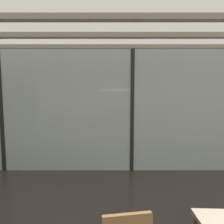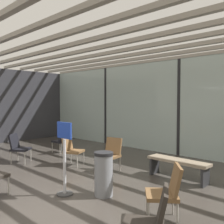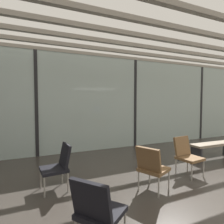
{
  "view_description": "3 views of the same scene",
  "coord_description": "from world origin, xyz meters",
  "px_view_note": "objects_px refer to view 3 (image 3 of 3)",
  "views": [
    {
      "loc": [
        -0.54,
        0.99,
        1.95
      ],
      "look_at": [
        -0.54,
        6.89,
        1.48
      ],
      "focal_mm": 25.1,
      "sensor_mm": 36.0,
      "label": 1
    },
    {
      "loc": [
        4.14,
        -2.51,
        1.86
      ],
      "look_at": [
        -1.89,
        3.87,
        1.46
      ],
      "focal_mm": 39.91,
      "sensor_mm": 36.0,
      "label": 2
    },
    {
      "loc": [
        -3.68,
        -0.98,
        1.69
      ],
      "look_at": [
        0.22,
        7.85,
        1.17
      ],
      "focal_mm": 29.84,
      "sensor_mm": 36.0,
      "label": 3
    }
  ],
  "objects_px": {
    "parked_airplane": "(99,95)",
    "lounge_chair_5": "(152,166)",
    "waiting_bench": "(214,147)",
    "lounge_chair_3": "(186,153)",
    "lounge_chair_1": "(59,164)",
    "lounge_chair_0": "(97,208)"
  },
  "relations": [
    {
      "from": "lounge_chair_1",
      "to": "lounge_chair_5",
      "type": "height_order",
      "value": "same"
    },
    {
      "from": "lounge_chair_1",
      "to": "lounge_chair_3",
      "type": "relative_size",
      "value": 1.0
    },
    {
      "from": "lounge_chair_1",
      "to": "waiting_bench",
      "type": "distance_m",
      "value": 4.48
    },
    {
      "from": "lounge_chair_0",
      "to": "lounge_chair_3",
      "type": "height_order",
      "value": "same"
    },
    {
      "from": "parked_airplane",
      "to": "lounge_chair_5",
      "type": "xyz_separation_m",
      "value": [
        -2.43,
        -9.61,
        -1.66
      ]
    },
    {
      "from": "lounge_chair_3",
      "to": "lounge_chair_1",
      "type": "bearing_deg",
      "value": 163.53
    },
    {
      "from": "lounge_chair_3",
      "to": "waiting_bench",
      "type": "relative_size",
      "value": 0.58
    },
    {
      "from": "lounge_chair_5",
      "to": "lounge_chair_3",
      "type": "bearing_deg",
      "value": -98.6
    },
    {
      "from": "lounge_chair_0",
      "to": "lounge_chair_3",
      "type": "xyz_separation_m",
      "value": [
        2.64,
        1.28,
        0.0
      ]
    },
    {
      "from": "lounge_chair_1",
      "to": "lounge_chair_3",
      "type": "distance_m",
      "value": 2.86
    },
    {
      "from": "parked_airplane",
      "to": "lounge_chair_5",
      "type": "distance_m",
      "value": 10.05
    },
    {
      "from": "parked_airplane",
      "to": "lounge_chair_3",
      "type": "height_order",
      "value": "parked_airplane"
    },
    {
      "from": "lounge_chair_0",
      "to": "waiting_bench",
      "type": "bearing_deg",
      "value": -104.66
    },
    {
      "from": "parked_airplane",
      "to": "waiting_bench",
      "type": "xyz_separation_m",
      "value": [
        0.46,
        -8.68,
        -1.79
      ]
    },
    {
      "from": "lounge_chair_3",
      "to": "parked_airplane",
      "type": "bearing_deg",
      "value": 75.31
    },
    {
      "from": "parked_airplane",
      "to": "lounge_chair_0",
      "type": "relative_size",
      "value": 13.88
    },
    {
      "from": "parked_airplane",
      "to": "waiting_bench",
      "type": "distance_m",
      "value": 8.88
    },
    {
      "from": "lounge_chair_3",
      "to": "lounge_chair_5",
      "type": "height_order",
      "value": "same"
    },
    {
      "from": "lounge_chair_1",
      "to": "lounge_chair_3",
      "type": "xyz_separation_m",
      "value": [
        2.83,
        -0.45,
        0.0
      ]
    },
    {
      "from": "waiting_bench",
      "to": "lounge_chair_5",
      "type": "bearing_deg",
      "value": -160.29
    },
    {
      "from": "lounge_chair_1",
      "to": "parked_airplane",
      "type": "bearing_deg",
      "value": 150.37
    },
    {
      "from": "waiting_bench",
      "to": "lounge_chair_0",
      "type": "bearing_deg",
      "value": -154.88
    }
  ]
}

